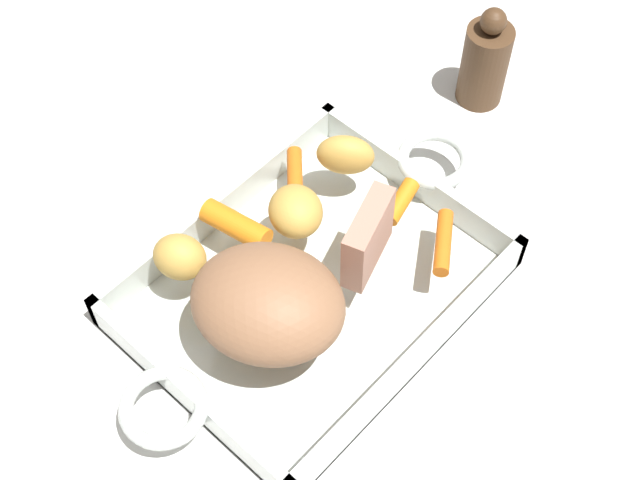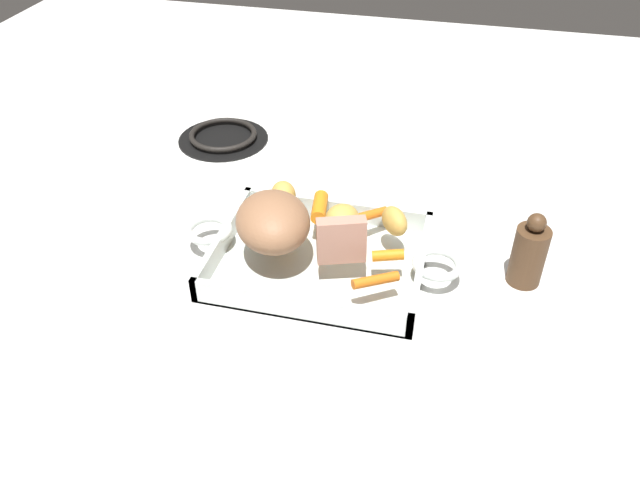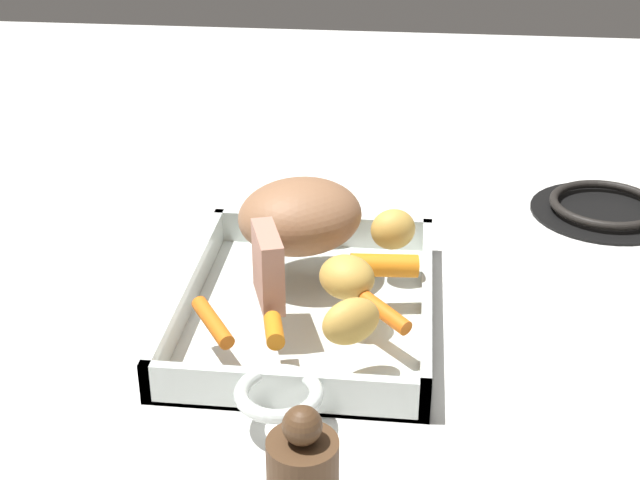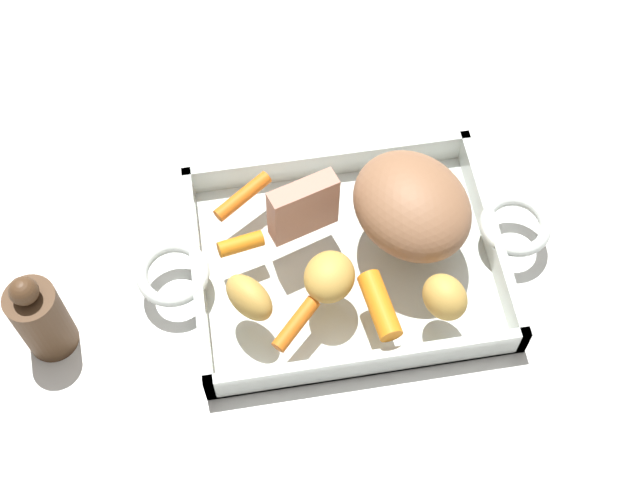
# 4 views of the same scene
# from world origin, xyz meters

# --- Properties ---
(ground_plane) EXTENTS (2.30, 2.30, 0.00)m
(ground_plane) POSITION_xyz_m (0.00, 0.00, 0.00)
(ground_plane) COLOR white
(roasting_dish) EXTENTS (0.42, 0.25, 0.04)m
(roasting_dish) POSITION_xyz_m (0.00, 0.00, 0.01)
(roasting_dish) COLOR silver
(roasting_dish) RESTS_ON ground_plane
(pork_roast) EXTENTS (0.15, 0.16, 0.08)m
(pork_roast) POSITION_xyz_m (0.07, 0.01, 0.08)
(pork_roast) COLOR #956646
(pork_roast) RESTS_ON roasting_dish
(roast_slice_thin) EXTENTS (0.07, 0.04, 0.07)m
(roast_slice_thin) POSITION_xyz_m (-0.04, 0.03, 0.08)
(roast_slice_thin) COLOR tan
(roast_slice_thin) RESTS_ON roasting_dish
(baby_carrot_long) EXTENTS (0.05, 0.05, 0.02)m
(baby_carrot_long) POSITION_xyz_m (-0.06, -0.08, 0.05)
(baby_carrot_long) COLOR orange
(baby_carrot_long) RESTS_ON roasting_dish
(baby_carrot_northwest) EXTENTS (0.05, 0.03, 0.02)m
(baby_carrot_northwest) POSITION_xyz_m (-0.10, 0.01, 0.05)
(baby_carrot_northwest) COLOR orange
(baby_carrot_northwest) RESTS_ON roasting_dish
(baby_carrot_center_left) EXTENTS (0.03, 0.07, 0.03)m
(baby_carrot_center_left) POSITION_xyz_m (0.02, -0.08, 0.05)
(baby_carrot_center_left) COLOR orange
(baby_carrot_center_left) RESTS_ON roasting_dish
(baby_carrot_southwest) EXTENTS (0.06, 0.05, 0.02)m
(baby_carrot_southwest) POSITION_xyz_m (-0.10, 0.07, 0.05)
(baby_carrot_southwest) COLOR orange
(baby_carrot_southwest) RESTS_ON roasting_dish
(potato_corner) EXTENTS (0.07, 0.07, 0.04)m
(potato_corner) POSITION_xyz_m (-0.03, -0.04, 0.06)
(potato_corner) COLOR gold
(potato_corner) RESTS_ON roasting_dish
(potato_golden_small) EXTENTS (0.06, 0.06, 0.04)m
(potato_golden_small) POSITION_xyz_m (0.08, -0.08, 0.06)
(potato_golden_small) COLOR gold
(potato_golden_small) RESTS_ON roasting_dish
(potato_near_roast) EXTENTS (0.06, 0.06, 0.04)m
(potato_near_roast) POSITION_xyz_m (-0.10, -0.05, 0.06)
(potato_near_roast) COLOR gold
(potato_near_roast) RESTS_ON roasting_dish
(stove_burner_rear) EXTENTS (0.18, 0.18, 0.02)m
(stove_burner_rear) POSITION_xyz_m (0.28, -0.34, 0.01)
(stove_burner_rear) COLOR black
(stove_burner_rear) RESTS_ON ground_plane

